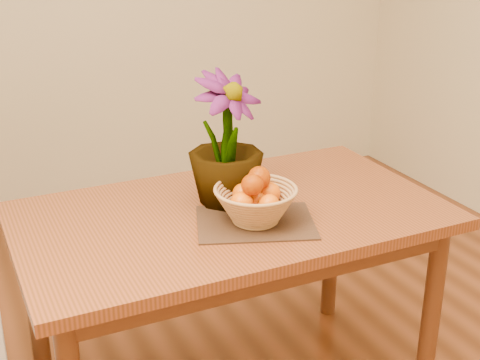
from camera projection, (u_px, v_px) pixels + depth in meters
name	position (u px, v px, depth m)	size (l,w,h in m)	color
table	(231.00, 234.00, 2.24)	(1.40, 0.80, 0.75)	brown
placemat	(255.00, 222.00, 2.11)	(0.37, 0.28, 0.01)	#3D2216
wicker_basket	(256.00, 206.00, 2.09)	(0.26, 0.26, 0.11)	#AC7347
orange_pile	(256.00, 190.00, 2.07)	(0.19, 0.18, 0.13)	#F66804
potted_plant	(226.00, 140.00, 2.18)	(0.25, 0.25, 0.44)	#174C15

